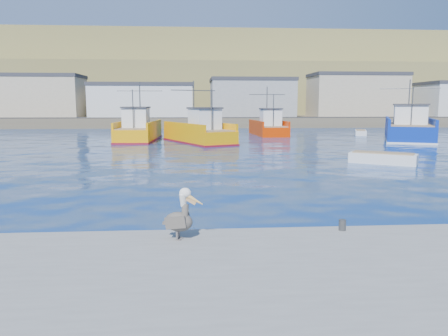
{
  "coord_description": "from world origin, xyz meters",
  "views": [
    {
      "loc": [
        -1.08,
        -14.75,
        3.94
      ],
      "look_at": [
        0.17,
        2.52,
        1.4
      ],
      "focal_mm": 35.0,
      "sensor_mm": 36.0,
      "label": 1
    }
  ],
  "objects_px": {
    "boat_orange": "(269,127)",
    "skiff_far": "(361,133)",
    "trawler_blue": "(408,129)",
    "pelican": "(180,217)",
    "skiff_mid": "(383,159)",
    "trawler_yellow_a": "(139,131)",
    "trawler_yellow_b": "(199,133)"
  },
  "relations": [
    {
      "from": "trawler_yellow_b",
      "to": "trawler_yellow_a",
      "type": "bearing_deg",
      "value": 152.94
    },
    {
      "from": "trawler_yellow_a",
      "to": "boat_orange",
      "type": "bearing_deg",
      "value": 24.3
    },
    {
      "from": "skiff_far",
      "to": "trawler_blue",
      "type": "bearing_deg",
      "value": -71.71
    },
    {
      "from": "skiff_far",
      "to": "trawler_yellow_b",
      "type": "bearing_deg",
      "value": -155.08
    },
    {
      "from": "trawler_yellow_a",
      "to": "trawler_yellow_b",
      "type": "relative_size",
      "value": 1.0
    },
    {
      "from": "skiff_mid",
      "to": "skiff_far",
      "type": "relative_size",
      "value": 1.09
    },
    {
      "from": "trawler_yellow_a",
      "to": "skiff_mid",
      "type": "xyz_separation_m",
      "value": [
        18.55,
        -20.31,
        -0.73
      ]
    },
    {
      "from": "boat_orange",
      "to": "skiff_mid",
      "type": "relative_size",
      "value": 2.09
    },
    {
      "from": "boat_orange",
      "to": "pelican",
      "type": "bearing_deg",
      "value": -102.77
    },
    {
      "from": "trawler_yellow_b",
      "to": "boat_orange",
      "type": "distance_m",
      "value": 13.79
    },
    {
      "from": "skiff_mid",
      "to": "trawler_yellow_a",
      "type": "bearing_deg",
      "value": 132.4
    },
    {
      "from": "trawler_yellow_b",
      "to": "boat_orange",
      "type": "relative_size",
      "value": 1.22
    },
    {
      "from": "trawler_yellow_a",
      "to": "trawler_blue",
      "type": "relative_size",
      "value": 0.79
    },
    {
      "from": "skiff_mid",
      "to": "pelican",
      "type": "bearing_deg",
      "value": -127.15
    },
    {
      "from": "trawler_yellow_b",
      "to": "pelican",
      "type": "height_order",
      "value": "trawler_yellow_b"
    },
    {
      "from": "trawler_yellow_a",
      "to": "skiff_mid",
      "type": "bearing_deg",
      "value": -47.6
    },
    {
      "from": "trawler_yellow_a",
      "to": "boat_orange",
      "type": "xyz_separation_m",
      "value": [
        15.63,
        7.06,
        0.04
      ]
    },
    {
      "from": "trawler_yellow_a",
      "to": "pelican",
      "type": "bearing_deg",
      "value": -81.61
    },
    {
      "from": "skiff_mid",
      "to": "pelican",
      "type": "xyz_separation_m",
      "value": [
        -13.02,
        -17.19,
        0.78
      ]
    },
    {
      "from": "trawler_blue",
      "to": "boat_orange",
      "type": "bearing_deg",
      "value": 150.07
    },
    {
      "from": "pelican",
      "to": "boat_orange",
      "type": "bearing_deg",
      "value": 77.23
    },
    {
      "from": "trawler_yellow_a",
      "to": "trawler_blue",
      "type": "distance_m",
      "value": 29.96
    },
    {
      "from": "boat_orange",
      "to": "skiff_far",
      "type": "xyz_separation_m",
      "value": [
        11.83,
        -0.73,
        -0.8
      ]
    },
    {
      "from": "skiff_mid",
      "to": "pelican",
      "type": "height_order",
      "value": "pelican"
    },
    {
      "from": "trawler_yellow_a",
      "to": "skiff_far",
      "type": "distance_m",
      "value": 28.19
    },
    {
      "from": "trawler_yellow_a",
      "to": "skiff_far",
      "type": "xyz_separation_m",
      "value": [
        27.46,
        6.33,
        -0.76
      ]
    },
    {
      "from": "trawler_blue",
      "to": "pelican",
      "type": "bearing_deg",
      "value": -123.91
    },
    {
      "from": "trawler_blue",
      "to": "skiff_mid",
      "type": "distance_m",
      "value": 22.28
    },
    {
      "from": "trawler_yellow_a",
      "to": "pelican",
      "type": "relative_size",
      "value": 8.28
    },
    {
      "from": "pelican",
      "to": "trawler_blue",
      "type": "bearing_deg",
      "value": 56.09
    },
    {
      "from": "trawler_yellow_a",
      "to": "trawler_blue",
      "type": "height_order",
      "value": "trawler_blue"
    },
    {
      "from": "trawler_yellow_a",
      "to": "trawler_yellow_b",
      "type": "distance_m",
      "value": 7.4
    }
  ]
}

